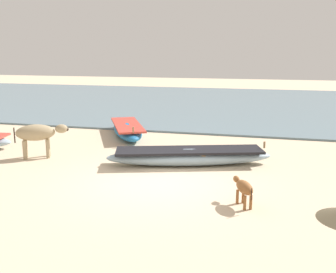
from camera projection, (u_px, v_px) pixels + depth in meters
ground at (158, 182)px, 9.99m from camera, size 80.00×80.00×0.00m
sea_water at (224, 103)px, 25.12m from camera, size 60.00×20.00×0.08m
fishing_boat_0 at (127, 129)px, 15.34m from camera, size 2.64×3.79×0.71m
fishing_boat_1 at (189, 156)px, 11.44m from camera, size 5.03×2.45×0.68m
cow_adult_dun at (38, 134)px, 12.11m from camera, size 1.58×1.08×1.09m
calf_near_brown at (244, 188)px, 8.33m from camera, size 0.58×0.84×0.58m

